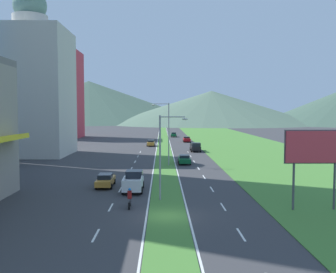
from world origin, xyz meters
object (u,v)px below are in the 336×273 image
car_0 (174,135)px  pickup_truck_1 (195,147)px  street_lamp_mid (167,130)px  car_4 (184,159)px  car_1 (105,180)px  car_2 (187,139)px  billboard_roadside (315,150)px  street_lamp_near (163,151)px  motorcycle_rider (130,200)px  car_3 (151,143)px  pickup_truck_0 (133,181)px

car_0 → pickup_truck_1: 46.59m
street_lamp_mid → car_4: size_ratio=2.20×
street_lamp_mid → car_1: size_ratio=2.11×
car_2 → street_lamp_mid: bearing=-7.7°
billboard_roadside → car_0: size_ratio=1.66×
street_lamp_near → billboard_roadside: bearing=-16.5°
street_lamp_near → motorcycle_rider: bearing=-138.0°
billboard_roadside → car_3: size_ratio=1.70×
car_2 → car_3: 15.97m
car_0 → motorcycle_rider: motorcycle_rider is taller
car_0 → car_4: bearing=-0.3°
car_4 → car_0: bearing=179.7°
street_lamp_near → car_0: street_lamp_near is taller
billboard_roadside → car_2: size_ratio=1.53×
street_lamp_mid → billboard_roadside: bearing=-65.7°
street_lamp_mid → car_4: street_lamp_mid is taller
car_0 → car_1: car_0 is taller
street_lamp_mid → motorcycle_rider: size_ratio=5.01×
car_3 → motorcycle_rider: bearing=179.9°
car_1 → street_lamp_near: bearing=-135.7°
street_lamp_mid → car_1: 19.04m
car_4 → pickup_truck_0: 21.80m
car_1 → motorcycle_rider: 10.23m
motorcycle_rider → street_lamp_near: bearing=-48.0°
street_lamp_near → car_1: 10.36m
street_lamp_near → car_4: size_ratio=1.81×
street_lamp_near → car_3: size_ratio=2.00×
pickup_truck_1 → car_1: bearing=-20.0°
street_lamp_near → car_0: 91.25m
car_3 → car_1: bearing=175.8°
billboard_roadside → car_2: 74.21m
car_0 → pickup_truck_1: bearing=4.0°
car_1 → pickup_truck_0: pickup_truck_0 is taller
car_2 → street_lamp_near: bearing=-5.7°
car_1 → pickup_truck_1: 40.22m
street_lamp_near → car_3: (-2.94, 57.35, -4.03)m
car_2 → car_4: bearing=-4.3°
street_lamp_near → car_3: 57.56m
car_0 → car_3: car_0 is taller
car_3 → pickup_truck_0: pickup_truck_0 is taller
car_2 → motorcycle_rider: bearing=-7.8°
car_2 → pickup_truck_1: size_ratio=0.86×
street_lamp_near → motorcycle_rider: size_ratio=4.14×
car_0 → street_lamp_near: bearing=-2.4°
car_1 → car_4: (10.20, 18.57, 0.01)m
car_0 → pickup_truck_0: bearing=-4.7°
street_lamp_mid → car_0: bearing=87.3°
billboard_roadside → motorcycle_rider: billboard_roadside is taller
billboard_roadside → pickup_truck_1: bearing=97.1°
street_lamp_near → car_1: street_lamp_near is taller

